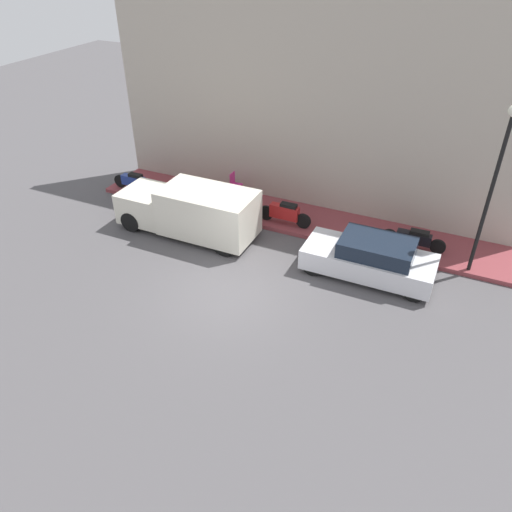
{
  "coord_description": "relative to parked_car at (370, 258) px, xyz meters",
  "views": [
    {
      "loc": [
        -10.63,
        -5.83,
        9.45
      ],
      "look_at": [
        1.38,
        -0.25,
        0.6
      ],
      "focal_mm": 35.0,
      "sensor_mm": 36.0,
      "label": 1
    }
  ],
  "objects": [
    {
      "name": "motorcycle_blue",
      "position": [
        1.63,
        10.33,
        -0.08
      ],
      "size": [
        0.3,
        1.94,
        0.75
      ],
      "color": "navy",
      "rests_on": "sidewalk"
    },
    {
      "name": "motorcycle_black",
      "position": [
        1.98,
        -1.02,
        -0.1
      ],
      "size": [
        0.3,
        2.15,
        0.71
      ],
      "color": "black",
      "rests_on": "sidewalk"
    },
    {
      "name": "streetlamp",
      "position": [
        1.45,
        -2.9,
        2.91
      ],
      "size": [
        0.33,
        0.33,
        5.32
      ],
      "color": "black",
      "rests_on": "sidewalk"
    },
    {
      "name": "building_facade",
      "position": [
        3.66,
        3.61,
        3.26
      ],
      "size": [
        0.3,
        15.85,
        7.82
      ],
      "color": "#B2A899",
      "rests_on": "ground_plane"
    },
    {
      "name": "ground_plane",
      "position": [
        -2.72,
        3.61,
        -0.65
      ],
      "size": [
        60.0,
        60.0,
        0.0
      ],
      "primitive_type": "plane",
      "color": "#514F51"
    },
    {
      "name": "motorcycle_red",
      "position": [
        1.67,
        3.6,
        -0.03
      ],
      "size": [
        0.3,
        2.05,
        0.85
      ],
      "color": "#B21E1E",
      "rests_on": "sidewalk"
    },
    {
      "name": "sidewalk",
      "position": [
        2.36,
        3.61,
        -0.57
      ],
      "size": [
        2.3,
        15.85,
        0.16
      ],
      "color": "brown",
      "rests_on": "ground_plane"
    },
    {
      "name": "delivery_van",
      "position": [
        -0.12,
        6.56,
        0.29
      ],
      "size": [
        1.86,
        5.11,
        1.81
      ],
      "color": "silver",
      "rests_on": "ground_plane"
    },
    {
      "name": "cafe_chair",
      "position": [
        3.0,
        6.34,
        0.05
      ],
      "size": [
        0.4,
        0.4,
        0.96
      ],
      "color": "#D8338C",
      "rests_on": "sidewalk"
    },
    {
      "name": "parked_car",
      "position": [
        0.0,
        0.0,
        0.0
      ],
      "size": [
        1.69,
        4.12,
        1.34
      ],
      "color": "silver",
      "rests_on": "ground_plane"
    }
  ]
}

